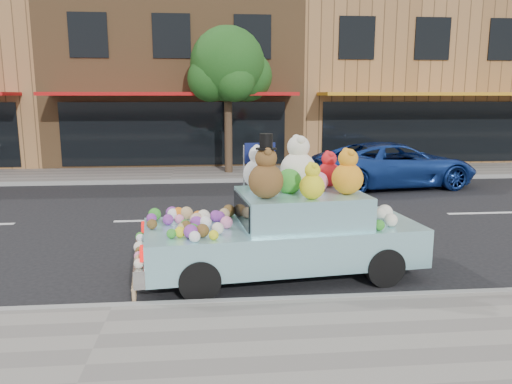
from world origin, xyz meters
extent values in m
plane|color=black|center=(0.00, 0.00, 0.00)|extent=(120.00, 120.00, 0.00)
cube|color=gray|center=(0.00, -6.50, 0.06)|extent=(60.00, 3.00, 0.12)
cube|color=gray|center=(0.00, 6.50, 0.06)|extent=(60.00, 3.00, 0.12)
cube|color=gray|center=(0.00, -5.00, 0.07)|extent=(60.00, 0.12, 0.13)
cube|color=gray|center=(0.00, 5.00, 0.07)|extent=(60.00, 0.12, 0.13)
cube|color=brown|center=(0.00, 12.00, 3.50)|extent=(10.00, 8.00, 7.00)
cube|color=black|center=(0.00, 7.98, 1.40)|extent=(8.50, 0.06, 2.40)
cube|color=#B71110|center=(0.00, 7.10, 2.90)|extent=(9.00, 1.80, 0.12)
cube|color=black|center=(-3.00, 7.98, 5.00)|extent=(1.40, 0.06, 1.60)
cube|color=black|center=(0.00, 7.98, 5.00)|extent=(1.40, 0.06, 1.60)
cube|color=black|center=(3.00, 7.98, 5.00)|extent=(1.40, 0.06, 1.60)
cube|color=#9E6F42|center=(10.00, 12.00, 3.50)|extent=(10.00, 8.00, 7.00)
cube|color=#332D2B|center=(10.00, 12.00, 7.15)|extent=(10.00, 8.00, 0.30)
cube|color=black|center=(10.00, 7.98, 1.40)|extent=(8.50, 0.06, 2.40)
cube|color=orange|center=(10.00, 7.10, 2.90)|extent=(9.00, 1.80, 0.12)
cube|color=black|center=(7.00, 7.98, 5.00)|extent=(1.40, 0.06, 1.60)
cube|color=black|center=(10.00, 7.98, 5.00)|extent=(1.40, 0.06, 1.60)
cube|color=black|center=(13.00, 7.98, 5.00)|extent=(1.40, 0.06, 1.60)
cylinder|color=#38281C|center=(2.00, 6.50, 1.60)|extent=(0.28, 0.28, 3.20)
sphere|color=#174A15|center=(2.00, 6.50, 3.92)|extent=(2.60, 2.60, 2.60)
sphere|color=#174A15|center=(2.70, 6.80, 3.52)|extent=(1.80, 1.80, 1.80)
sphere|color=#174A15|center=(1.40, 6.30, 3.42)|extent=(1.60, 1.60, 1.60)
sphere|color=#174A15|center=(2.20, 5.90, 3.32)|extent=(1.40, 1.40, 1.40)
sphere|color=#174A15|center=(1.70, 7.10, 3.62)|extent=(1.60, 1.60, 1.60)
imported|color=#1B3E99|center=(7.11, 3.72, 0.70)|extent=(5.33, 2.98, 1.41)
cylinder|color=black|center=(3.93, -4.38, 0.30)|extent=(0.62, 0.27, 0.60)
cylinder|color=black|center=(3.75, -2.83, 0.30)|extent=(0.62, 0.27, 0.60)
cylinder|color=black|center=(1.15, -4.69, 0.30)|extent=(0.62, 0.27, 0.60)
cylinder|color=black|center=(0.97, -3.14, 0.30)|extent=(0.62, 0.27, 0.60)
cube|color=#95D5DF|center=(2.45, -3.76, 0.55)|extent=(4.46, 2.17, 0.60)
cube|color=#95D5DF|center=(2.75, -3.73, 1.10)|extent=(2.06, 1.70, 0.50)
cube|color=silver|center=(0.24, -4.01, 0.40)|extent=(0.36, 1.79, 0.26)
cube|color=red|center=(0.37, -4.68, 0.72)|extent=(0.09, 0.28, 0.16)
cube|color=red|center=(0.22, -3.33, 0.72)|extent=(0.09, 0.28, 0.16)
cube|color=black|center=(1.80, -3.83, 1.10)|extent=(0.18, 1.30, 0.40)
sphere|color=brown|center=(2.14, -4.15, 1.61)|extent=(0.53, 0.53, 0.53)
sphere|color=brown|center=(2.14, -4.15, 1.95)|extent=(0.33, 0.33, 0.33)
sphere|color=brown|center=(2.14, -4.26, 2.06)|extent=(0.12, 0.12, 0.12)
sphere|color=brown|center=(2.14, -4.03, 2.06)|extent=(0.12, 0.12, 0.12)
cylinder|color=black|center=(2.14, -4.15, 2.09)|extent=(0.31, 0.31, 0.02)
cylinder|color=black|center=(2.14, -4.15, 2.20)|extent=(0.20, 0.20, 0.22)
sphere|color=#EFE6BE|center=(2.76, -3.37, 1.65)|extent=(0.60, 0.60, 0.60)
sphere|color=#EFE6BE|center=(2.76, -3.37, 2.03)|extent=(0.37, 0.37, 0.37)
sphere|color=#EFE6BE|center=(2.76, -3.50, 2.15)|extent=(0.14, 0.14, 0.14)
sphere|color=#EFE6BE|center=(2.76, -3.24, 2.15)|extent=(0.14, 0.14, 0.14)
sphere|color=orange|center=(3.43, -3.95, 1.59)|extent=(0.49, 0.49, 0.49)
sphere|color=orange|center=(3.43, -3.95, 1.91)|extent=(0.30, 0.30, 0.30)
sphere|color=orange|center=(3.43, -4.06, 2.01)|extent=(0.11, 0.11, 0.11)
sphere|color=orange|center=(3.43, -3.85, 2.01)|extent=(0.11, 0.11, 0.11)
sphere|color=red|center=(3.30, -3.26, 1.55)|extent=(0.41, 0.41, 0.41)
sphere|color=red|center=(3.30, -3.26, 1.82)|extent=(0.25, 0.25, 0.25)
sphere|color=red|center=(3.30, -3.35, 1.90)|extent=(0.10, 0.10, 0.10)
sphere|color=red|center=(3.30, -3.17, 1.90)|extent=(0.10, 0.10, 0.10)
sphere|color=white|center=(2.10, -3.35, 1.59)|extent=(0.49, 0.49, 0.49)
sphere|color=white|center=(2.10, -3.35, 1.91)|extent=(0.30, 0.30, 0.30)
sphere|color=white|center=(2.10, -3.45, 2.01)|extent=(0.12, 0.12, 0.12)
sphere|color=white|center=(2.10, -3.24, 2.01)|extent=(0.12, 0.12, 0.12)
sphere|color=yellow|center=(2.81, -4.27, 1.54)|extent=(0.38, 0.38, 0.38)
sphere|color=yellow|center=(2.81, -4.27, 1.78)|extent=(0.23, 0.23, 0.23)
sphere|color=yellow|center=(2.81, -4.36, 1.85)|extent=(0.09, 0.09, 0.09)
sphere|color=yellow|center=(2.81, -4.19, 1.85)|extent=(0.09, 0.09, 0.09)
sphere|color=#2E8825|center=(2.55, -3.75, 1.53)|extent=(0.40, 0.40, 0.40)
sphere|color=pink|center=(3.04, -3.64, 1.50)|extent=(0.32, 0.32, 0.32)
sphere|color=white|center=(1.00, -4.38, 0.93)|extent=(0.16, 0.16, 0.16)
sphere|color=#762D8C|center=(1.46, -3.54, 0.94)|extent=(0.18, 0.18, 0.18)
sphere|color=yellow|center=(1.35, -4.56, 0.92)|extent=(0.14, 0.14, 0.14)
sphere|color=#762D8C|center=(0.38, -3.54, 0.93)|extent=(0.16, 0.16, 0.16)
sphere|color=white|center=(1.09, -4.65, 0.93)|extent=(0.16, 0.16, 0.16)
sphere|color=pink|center=(1.56, -3.96, 0.95)|extent=(0.19, 0.19, 0.19)
sphere|color=beige|center=(1.42, -4.29, 0.94)|extent=(0.18, 0.18, 0.18)
sphere|color=white|center=(0.71, -3.34, 0.94)|extent=(0.19, 0.19, 0.19)
sphere|color=#573B18|center=(0.95, -4.06, 0.93)|extent=(0.16, 0.16, 0.16)
sphere|color=#C96213|center=(1.12, -3.56, 0.95)|extent=(0.19, 0.19, 0.19)
sphere|color=#762D8C|center=(0.68, -3.26, 0.95)|extent=(0.20, 0.20, 0.20)
sphere|color=beige|center=(1.19, -3.83, 0.96)|extent=(0.21, 0.21, 0.21)
sphere|color=tan|center=(0.88, -4.09, 0.92)|extent=(0.13, 0.13, 0.13)
sphere|color=#2E8825|center=(0.93, -3.94, 0.92)|extent=(0.15, 0.15, 0.15)
sphere|color=#762D8C|center=(1.40, -3.54, 0.94)|extent=(0.19, 0.19, 0.19)
sphere|color=#2E8825|center=(1.06, -4.32, 0.94)|extent=(0.18, 0.18, 0.18)
sphere|color=#762D8C|center=(0.65, -3.66, 0.94)|extent=(0.17, 0.17, 0.17)
sphere|color=beige|center=(1.21, -3.59, 0.96)|extent=(0.22, 0.22, 0.22)
sphere|color=#573B18|center=(1.20, -4.41, 0.95)|extent=(0.20, 0.20, 0.20)
sphere|color=#C96213|center=(0.79, -3.31, 0.95)|extent=(0.20, 0.20, 0.20)
sphere|color=tan|center=(0.92, -3.34, 0.96)|extent=(0.21, 0.21, 0.21)
sphere|color=#573B18|center=(1.62, -3.23, 0.96)|extent=(0.21, 0.21, 0.21)
sphere|color=white|center=(1.24, -3.95, 0.95)|extent=(0.19, 0.19, 0.19)
sphere|color=yellow|center=(0.88, -4.39, 0.93)|extent=(0.16, 0.16, 0.16)
sphere|color=tan|center=(1.54, -3.39, 0.94)|extent=(0.19, 0.19, 0.19)
sphere|color=pink|center=(0.82, -3.61, 0.93)|extent=(0.15, 0.15, 0.15)
sphere|color=#2E8825|center=(0.41, -3.36, 0.95)|extent=(0.21, 0.21, 0.21)
sphere|color=#2E8825|center=(0.76, -4.43, 0.92)|extent=(0.14, 0.14, 0.14)
sphere|color=#762D8C|center=(1.10, -3.92, 0.95)|extent=(0.20, 0.20, 0.20)
sphere|color=#762D8C|center=(1.03, -4.46, 0.95)|extent=(0.21, 0.21, 0.21)
sphere|color=#C96213|center=(1.19, -3.42, 0.92)|extent=(0.14, 0.14, 0.14)
sphere|color=#573B18|center=(0.43, -3.90, 0.93)|extent=(0.16, 0.16, 0.16)
sphere|color=#D8A88C|center=(1.10, -3.86, 0.97)|extent=(0.22, 0.22, 0.22)
sphere|color=pink|center=(0.29, -4.44, 0.60)|extent=(0.15, 0.15, 0.15)
sphere|color=white|center=(0.19, -3.50, 0.60)|extent=(0.14, 0.14, 0.14)
sphere|color=#573B18|center=(0.26, -4.16, 0.59)|extent=(0.13, 0.13, 0.13)
sphere|color=beige|center=(0.25, -4.05, 0.62)|extent=(0.18, 0.18, 0.18)
sphere|color=beige|center=(0.33, -4.75, 0.60)|extent=(0.14, 0.14, 0.14)
sphere|color=tan|center=(0.32, -4.69, 0.59)|extent=(0.12, 0.12, 0.12)
sphere|color=tan|center=(0.30, -4.51, 0.59)|extent=(0.12, 0.12, 0.12)
sphere|color=#2E8825|center=(0.18, -3.46, 0.61)|extent=(0.16, 0.16, 0.16)
sphere|color=pink|center=(3.90, -3.54, 0.94)|extent=(0.17, 0.17, 0.17)
sphere|color=#2E8825|center=(3.85, -4.30, 0.93)|extent=(0.17, 0.17, 0.17)
sphere|color=beige|center=(4.09, -3.71, 0.96)|extent=(0.22, 0.22, 0.22)
sphere|color=#573B18|center=(4.17, -3.63, 0.95)|extent=(0.21, 0.21, 0.21)
sphere|color=beige|center=(4.14, -3.69, 0.98)|extent=(0.26, 0.26, 0.26)
sphere|color=beige|center=(4.10, -4.09, 0.96)|extent=(0.21, 0.21, 0.21)
cylinder|color=#997A54|center=(0.26, -4.86, 0.17)|extent=(0.06, 0.06, 0.17)
sphere|color=#997A54|center=(0.26, -4.86, 0.26)|extent=(0.07, 0.07, 0.07)
cylinder|color=#997A54|center=(0.25, -4.74, 0.17)|extent=(0.06, 0.06, 0.17)
sphere|color=#997A54|center=(0.25, -4.74, 0.26)|extent=(0.07, 0.07, 0.07)
cylinder|color=#997A54|center=(0.23, -4.62, 0.17)|extent=(0.06, 0.06, 0.17)
sphere|color=#997A54|center=(0.23, -4.62, 0.26)|extent=(0.07, 0.07, 0.07)
cylinder|color=#997A54|center=(0.22, -4.50, 0.17)|extent=(0.06, 0.06, 0.17)
sphere|color=#997A54|center=(0.22, -4.50, 0.26)|extent=(0.07, 0.07, 0.07)
cylinder|color=#997A54|center=(0.21, -4.38, 0.17)|extent=(0.06, 0.06, 0.17)
sphere|color=#997A54|center=(0.21, -4.38, 0.26)|extent=(0.07, 0.07, 0.07)
cylinder|color=#997A54|center=(0.19, -4.26, 0.17)|extent=(0.06, 0.06, 0.17)
sphere|color=#997A54|center=(0.19, -4.26, 0.26)|extent=(0.07, 0.07, 0.07)
cylinder|color=#997A54|center=(0.18, -4.14, 0.17)|extent=(0.06, 0.06, 0.17)
sphere|color=#997A54|center=(0.18, -4.14, 0.26)|extent=(0.07, 0.07, 0.07)
cylinder|color=#997A54|center=(0.16, -4.02, 0.17)|extent=(0.06, 0.06, 0.17)
sphere|color=#997A54|center=(0.16, -4.02, 0.26)|extent=(0.07, 0.07, 0.07)
cylinder|color=#997A54|center=(0.15, -3.90, 0.17)|extent=(0.06, 0.06, 0.17)
sphere|color=#997A54|center=(0.15, -3.90, 0.26)|extent=(0.07, 0.07, 0.07)
cylinder|color=#997A54|center=(0.14, -3.78, 0.17)|extent=(0.06, 0.06, 0.17)
sphere|color=#997A54|center=(0.14, -3.78, 0.26)|extent=(0.07, 0.07, 0.07)
cylinder|color=#997A54|center=(0.12, -3.65, 0.17)|extent=(0.06, 0.06, 0.17)
sphere|color=#997A54|center=(0.12, -3.65, 0.26)|extent=(0.07, 0.07, 0.07)
cylinder|color=#997A54|center=(0.11, -3.53, 0.17)|extent=(0.06, 0.06, 0.17)
sphere|color=#997A54|center=(0.11, -3.53, 0.26)|extent=(0.07, 0.07, 0.07)
cylinder|color=#997A54|center=(0.10, -3.41, 0.17)|extent=(0.06, 0.06, 0.17)
sphere|color=#997A54|center=(0.10, -3.41, 0.26)|extent=(0.07, 0.07, 0.07)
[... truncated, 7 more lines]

